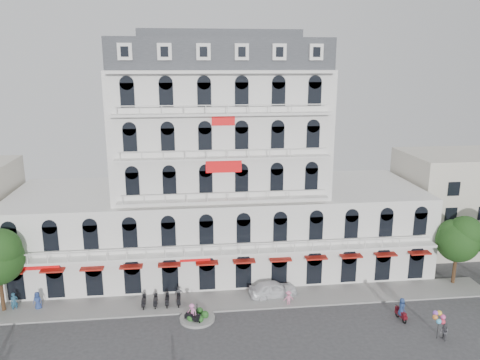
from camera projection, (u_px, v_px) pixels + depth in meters
name	position (u px, v px, depth m)	size (l,w,h in m)	color
ground	(237.00, 357.00, 37.07)	(120.00, 120.00, 0.00)	#38383A
sidewalk	(227.00, 301.00, 45.72)	(53.00, 4.00, 0.16)	gray
main_building	(220.00, 180.00, 51.96)	(45.00, 15.00, 25.80)	silver
flank_building_east	(459.00, 201.00, 58.18)	(14.00, 10.00, 12.00)	beige
traffic_island	(197.00, 317.00, 42.45)	(3.20, 3.20, 1.60)	gray
parked_scooter_row	(162.00, 306.00, 44.84)	(4.40, 1.80, 1.10)	black
tree_east_inner	(459.00, 238.00, 48.07)	(4.40, 4.37, 7.57)	#382314
parked_car	(273.00, 289.00, 46.53)	(1.93, 4.79, 1.63)	white
rider_east	(402.00, 309.00, 42.19)	(0.66, 1.70, 2.17)	maroon
rider_center	(192.00, 313.00, 41.70)	(1.45, 1.16, 1.92)	black
pedestrian_left	(38.00, 301.00, 44.02)	(0.88, 0.57, 1.80)	navy
pedestrian_mid	(179.00, 294.00, 45.50)	(0.94, 0.39, 1.60)	slate
pedestrian_right	(289.00, 298.00, 44.81)	(0.97, 0.56, 1.51)	pink
pedestrian_far	(14.00, 302.00, 43.78)	(0.67, 0.44, 1.83)	#24526D
balloon_vendor	(442.00, 326.00, 39.15)	(1.28, 1.21, 2.45)	#57575F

